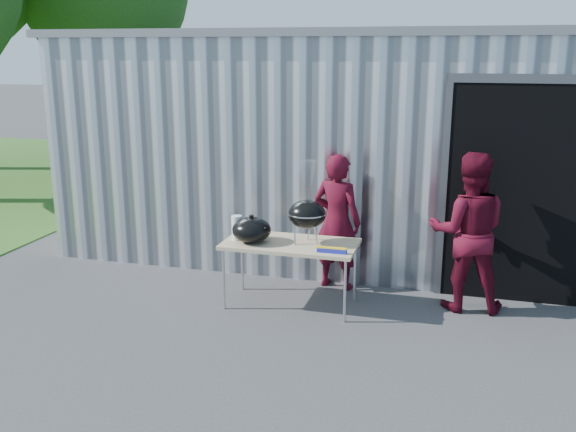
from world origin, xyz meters
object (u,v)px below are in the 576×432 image
(person_cook, at_px, (337,222))
(folding_table, at_px, (290,246))
(kettle_grill, at_px, (307,207))
(person_bystander, at_px, (468,232))

(person_cook, bearing_deg, folding_table, 73.54)
(kettle_grill, height_order, person_cook, kettle_grill)
(folding_table, xyz_separation_m, person_cook, (0.39, 0.71, 0.12))
(folding_table, height_order, person_cook, person_cook)
(person_cook, bearing_deg, kettle_grill, 85.49)
(folding_table, distance_m, kettle_grill, 0.50)
(person_cook, relative_size, person_bystander, 0.93)
(folding_table, bearing_deg, person_cook, 61.29)
(kettle_grill, distance_m, person_bystander, 1.81)
(kettle_grill, relative_size, person_cook, 0.56)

